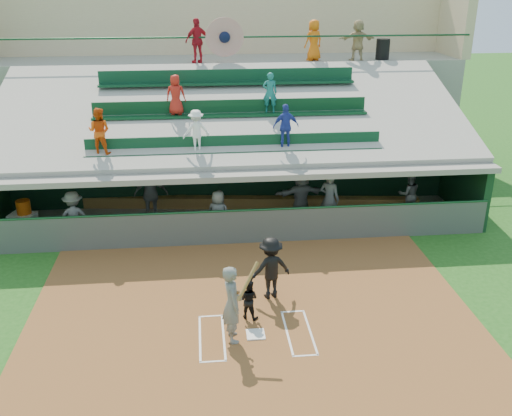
{
  "coord_description": "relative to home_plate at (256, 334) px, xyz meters",
  "views": [
    {
      "loc": [
        -1.14,
        -11.18,
        7.82
      ],
      "look_at": [
        0.37,
        3.5,
        1.8
      ],
      "focal_mm": 40.0,
      "sensor_mm": 36.0,
      "label": 1
    }
  ],
  "objects": [
    {
      "name": "dugout_player_d",
      "position": [
        2.19,
        6.51,
        0.92
      ],
      "size": [
        1.76,
        0.78,
        1.83
      ],
      "primitive_type": "imported",
      "rotation": [
        0.0,
        0.0,
        3.29
      ],
      "color": "#60625C",
      "rests_on": "dugout_floor"
    },
    {
      "name": "dugout_bench",
      "position": [
        0.02,
        7.94,
        0.2
      ],
      "size": [
        13.21,
        1.94,
        0.4
      ],
      "primitive_type": "cube",
      "rotation": [
        0.0,
        0.0,
        -0.12
      ],
      "color": "olive",
      "rests_on": "dugout_floor"
    },
    {
      "name": "home_plate",
      "position": [
        0.0,
        0.0,
        0.0
      ],
      "size": [
        0.43,
        0.43,
        0.03
      ],
      "primitive_type": "cube",
      "color": "white",
      "rests_on": "dirt_slab"
    },
    {
      "name": "dugout_player_b",
      "position": [
        -2.82,
        7.01,
        0.98
      ],
      "size": [
        1.14,
        0.49,
        1.94
      ],
      "primitive_type": "imported",
      "rotation": [
        0.0,
        0.0,
        3.15
      ],
      "color": "#535550",
      "rests_on": "dugout_floor"
    },
    {
      "name": "dugout_player_a",
      "position": [
        -5.1,
        5.6,
        0.84
      ],
      "size": [
        1.14,
        0.73,
        1.67
      ],
      "primitive_type": "imported",
      "rotation": [
        0.0,
        0.0,
        3.24
      ],
      "color": "#52544F",
      "rests_on": "dugout_floor"
    },
    {
      "name": "concourse_staff_b",
      "position": [
        3.64,
        12.41,
        5.37
      ],
      "size": [
        0.93,
        0.8,
        1.61
      ],
      "primitive_type": "imported",
      "rotation": [
        0.0,
        0.0,
        3.58
      ],
      "color": "orange",
      "rests_on": "concourse_slab"
    },
    {
      "name": "dugout_floor",
      "position": [
        0.0,
        6.75,
        -0.02
      ],
      "size": [
        16.0,
        3.5,
        0.04
      ],
      "primitive_type": "cube",
      "color": "gray",
      "rests_on": "ground"
    },
    {
      "name": "batters_box_chalk",
      "position": [
        0.0,
        0.0,
        -0.01
      ],
      "size": [
        2.65,
        1.85,
        0.01
      ],
      "color": "white",
      "rests_on": "dirt_slab"
    },
    {
      "name": "water_cooler",
      "position": [
        -6.85,
        6.43,
        0.91
      ],
      "size": [
        0.45,
        0.45,
        0.45
      ],
      "primitive_type": "cylinder",
      "color": "#CD510C",
      "rests_on": "white_table"
    },
    {
      "name": "dirt_slab",
      "position": [
        0.0,
        0.5,
        -0.03
      ],
      "size": [
        11.0,
        9.0,
        0.02
      ],
      "primitive_type": "cube",
      "color": "brown",
      "rests_on": "ground"
    },
    {
      "name": "concourse_slab",
      "position": [
        0.0,
        13.5,
        2.26
      ],
      "size": [
        20.0,
        3.0,
        4.6
      ],
      "primitive_type": "cube",
      "color": "gray",
      "rests_on": "ground"
    },
    {
      "name": "dugout_player_f",
      "position": [
        6.02,
        6.64,
        0.78
      ],
      "size": [
        0.78,
        0.63,
        1.55
      ],
      "primitive_type": "imported",
      "rotation": [
        0.0,
        0.0,
        3.08
      ],
      "color": "#565954",
      "rests_on": "dugout_floor"
    },
    {
      "name": "concourse_staff_c",
      "position": [
        5.43,
        12.29,
        5.37
      ],
      "size": [
        1.51,
        0.54,
        1.61
      ],
      "primitive_type": "imported",
      "rotation": [
        0.0,
        0.0,
        3.19
      ],
      "color": "tan",
      "rests_on": "concourse_slab"
    },
    {
      "name": "catcher",
      "position": [
        -0.1,
        0.76,
        0.5
      ],
      "size": [
        0.61,
        0.56,
        1.02
      ],
      "primitive_type": "imported",
      "rotation": [
        0.0,
        0.0,
        2.71
      ],
      "color": "black",
      "rests_on": "dirt_slab"
    },
    {
      "name": "concourse_staff_a",
      "position": [
        -1.06,
        12.11,
        5.42
      ],
      "size": [
        1.09,
        0.79,
        1.72
      ],
      "primitive_type": "imported",
      "rotation": [
        0.0,
        0.0,
        3.55
      ],
      "color": "#B31421",
      "rests_on": "concourse_slab"
    },
    {
      "name": "trash_bin",
      "position": [
        6.56,
        12.44,
        4.98
      ],
      "size": [
        0.56,
        0.56,
        0.84
      ],
      "primitive_type": "cylinder",
      "color": "black",
      "rests_on": "concourse_slab"
    },
    {
      "name": "ground",
      "position": [
        0.0,
        0.0,
        -0.04
      ],
      "size": [
        100.0,
        100.0,
        0.0
      ],
      "primitive_type": "plane",
      "color": "#1D4F16",
      "rests_on": "ground"
    },
    {
      "name": "grandstand",
      "position": [
        -0.01,
        10.51,
        2.23
      ],
      "size": [
        20.4,
        10.4,
        7.8
      ],
      "color": "#4E534E",
      "rests_on": "ground"
    },
    {
      "name": "dugout_player_c",
      "position": [
        -0.63,
        5.48,
        0.79
      ],
      "size": [
        0.9,
        0.76,
        1.57
      ],
      "primitive_type": "imported",
      "rotation": [
        0.0,
        0.0,
        2.73
      ],
      "color": "#525550",
      "rests_on": "dugout_floor"
    },
    {
      "name": "batter_at_plate",
      "position": [
        -0.54,
        -0.09,
        0.93
      ],
      "size": [
        0.9,
        0.79,
        1.95
      ],
      "color": "#595C57",
      "rests_on": "dirt_slab"
    },
    {
      "name": "dugout_player_e",
      "position": [
        3.08,
        6.08,
        0.93
      ],
      "size": [
        0.81,
        0.75,
        1.86
      ],
      "primitive_type": "imported",
      "rotation": [
        0.0,
        0.0,
        2.54
      ],
      "color": "#5A5E58",
      "rests_on": "dugout_floor"
    },
    {
      "name": "white_table",
      "position": [
        -6.92,
        6.41,
        0.35
      ],
      "size": [
        0.91,
        0.78,
        0.68
      ],
      "primitive_type": "cube",
      "rotation": [
        0.0,
        0.0,
        -0.28
      ],
      "color": "white",
      "rests_on": "dugout_floor"
    },
    {
      "name": "home_umpire",
      "position": [
        0.56,
        1.7,
        0.83
      ],
      "size": [
        1.21,
        0.89,
        1.68
      ],
      "primitive_type": "imported",
      "rotation": [
        0.0,
        0.0,
        3.41
      ],
      "color": "black",
      "rests_on": "dirt_slab"
    }
  ]
}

